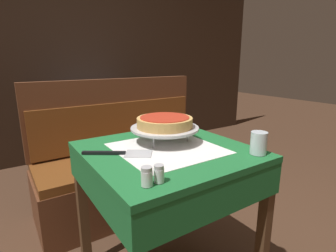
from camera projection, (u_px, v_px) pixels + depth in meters
The scene contains 11 objects.
dining_table_front at pixel (167, 170), 1.28m from camera, with size 0.74×0.74×0.76m.
dining_table_rear at pixel (101, 108), 2.87m from camera, with size 0.74×0.74×0.76m.
booth_bench at pixel (129, 170), 2.12m from camera, with size 1.41×0.53×1.02m.
back_wall_panel at pixel (58, 57), 2.97m from camera, with size 6.00×0.04×2.40m, color black.
pizza_pan_stand at pixel (165, 129), 1.33m from camera, with size 0.35×0.35×0.08m.
deep_dish_pizza at pixel (165, 122), 1.33m from camera, with size 0.28×0.28×0.05m.
pizza_server at pixel (121, 153), 1.17m from camera, with size 0.29×0.23×0.01m.
water_glass_near at pixel (259, 143), 1.17m from camera, with size 0.07×0.07×0.10m.
salt_shaker at pixel (147, 176), 0.87m from camera, with size 0.04×0.04×0.07m.
pepper_shaker at pixel (159, 174), 0.90m from camera, with size 0.04×0.04×0.06m.
condiment_caddy at pixel (94, 96), 2.78m from camera, with size 0.14×0.14×0.16m.
Camera 1 is at (-0.65, -1.00, 1.17)m, focal length 28.00 mm.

